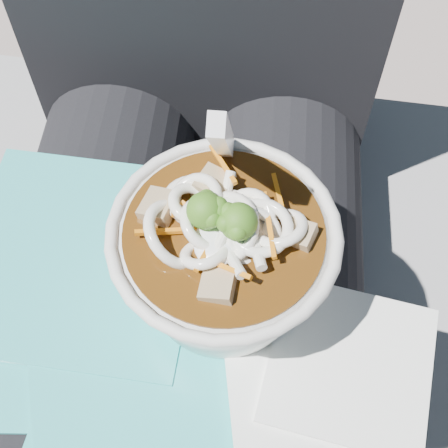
# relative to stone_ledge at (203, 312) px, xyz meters

# --- Properties ---
(stone_ledge) EXTENTS (1.03, 0.57, 0.41)m
(stone_ledge) POSITION_rel_stone_ledge_xyz_m (0.00, 0.00, 0.00)
(stone_ledge) COLOR gray
(stone_ledge) RESTS_ON ground
(lap) EXTENTS (0.34, 0.48, 0.16)m
(lap) POSITION_rel_stone_ledge_xyz_m (0.00, -0.15, 0.29)
(lap) COLOR black
(lap) RESTS_ON stone_ledge
(person_body) EXTENTS (0.34, 0.94, 0.97)m
(person_body) POSITION_rel_stone_ledge_xyz_m (-0.00, -0.06, 0.32)
(person_body) COLOR black
(person_body) RESTS_ON ground
(plastic_bag) EXTENTS (0.30, 0.33, 0.01)m
(plastic_bag) POSITION_rel_stone_ledge_xyz_m (-0.02, -0.17, 0.38)
(plastic_bag) COLOR #2AB0B1
(plastic_bag) RESTS_ON lap
(napkins) EXTENTS (0.17, 0.15, 0.01)m
(napkins) POSITION_rel_stone_ledge_xyz_m (0.12, -0.20, 0.39)
(napkins) COLOR white
(napkins) RESTS_ON plastic_bag
(udon_bowl) EXTENTS (0.16, 0.16, 0.20)m
(udon_bowl) POSITION_rel_stone_ledge_xyz_m (0.04, -0.14, 0.44)
(udon_bowl) COLOR white
(udon_bowl) RESTS_ON plastic_bag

